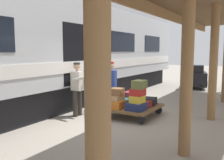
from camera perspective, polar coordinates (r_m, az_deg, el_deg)
The scene contains 19 objects.
ground_plane at distance 7.37m, azimuth 4.65°, elevation -9.61°, with size 60.00×60.00×0.00m, color gray.
platform_canopy at distance 6.58m, azimuth 20.13°, elevation 16.71°, with size 3.20×15.97×3.56m.
train_car at distance 9.25m, azimuth -15.75°, elevation 6.41°, with size 3.02×19.10×4.00m.
luggage_cart at distance 7.99m, azimuth 4.83°, elevation -6.27°, with size 1.47×1.72×0.32m.
suitcase_black_hardshell at distance 8.24m, azimuth 8.37°, elevation -4.81°, with size 0.45×0.54×0.22m, color black.
suitcase_gray_aluminum at distance 8.51m, azimuth 4.25°, elevation -4.42°, with size 0.49×0.51×0.21m, color #9EA0A5.
suitcase_navy_fabric at distance 7.40m, azimuth 5.53°, elevation -6.07°, with size 0.50×0.48×0.22m, color navy.
suitcase_maroon_trunk at distance 7.82m, azimuth 7.03°, elevation -5.50°, with size 0.42×0.59×0.20m, color maroon.
suitcase_orange_carryall at distance 7.70m, azimuth 1.06°, elevation -5.53°, with size 0.47×0.54×0.22m, color #CC6B23.
suitcase_teal_softside at distance 8.11m, azimuth 2.73°, elevation -5.04°, with size 0.50×0.59×0.19m, color #1E666B.
suitcase_yellow_case at distance 7.37m, azimuth 5.80°, elevation -4.39°, with size 0.35×0.38×0.21m, color gold.
suitcase_tan_vintage at distance 7.66m, azimuth 1.03°, elevation -4.12°, with size 0.36×0.37×0.16m, color tan.
suitcase_brown_leather at distance 7.65m, azimuth 1.10°, elevation -2.70°, with size 0.39×0.38×0.22m, color brown.
suitcase_red_plastic at distance 7.36m, azimuth 5.90°, elevation -2.77°, with size 0.35×0.43×0.20m, color #AD231E.
suitcase_burgundy_valise at distance 8.46m, azimuth 4.24°, elevation -3.24°, with size 0.42×0.42×0.16m, color maroon.
suitcase_olive_duffel at distance 7.35m, azimuth 6.30°, elevation -1.03°, with size 0.34×0.47×0.24m, color brown.
porter_in_overalls at distance 8.39m, azimuth -0.41°, elevation -1.13°, with size 0.71×0.50×1.70m.
porter_by_door at distance 7.93m, azimuth -7.87°, elevation -1.64°, with size 0.67×0.43×1.70m.
baggage_tug at distance 14.45m, azimuth 18.54°, elevation 0.62°, with size 1.49×1.92×1.30m.
Camera 1 is at (-3.13, 6.34, 2.06)m, focal length 39.94 mm.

